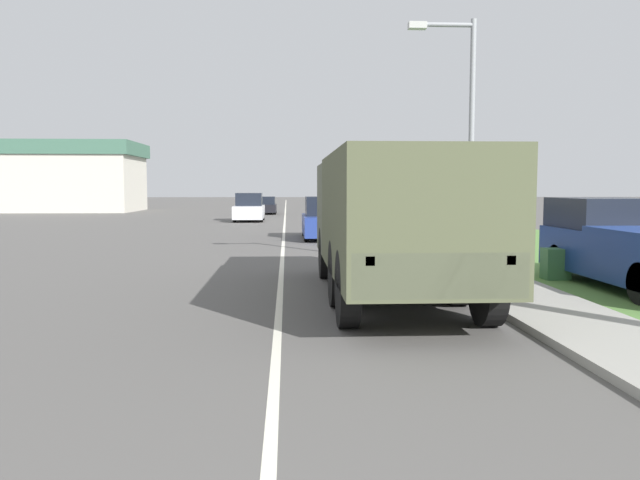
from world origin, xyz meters
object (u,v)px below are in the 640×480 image
at_px(car_third_ahead, 265,206).
at_px(pickup_truck, 633,246).
at_px(car_nearest_ahead, 327,220).
at_px(car_second_ahead, 249,209).
at_px(lamp_post, 463,118).
at_px(military_truck, 392,215).

height_order(car_third_ahead, pickup_truck, pickup_truck).
distance_m(car_nearest_ahead, car_third_ahead, 23.76).
xyz_separation_m(car_second_ahead, lamp_post, (6.70, -23.02, 3.05)).
height_order(car_nearest_ahead, car_second_ahead, car_second_ahead).
distance_m(car_second_ahead, pickup_truck, 27.66).
distance_m(car_third_ahead, pickup_truck, 37.38).
relative_size(car_nearest_ahead, car_third_ahead, 1.11).
bearing_deg(car_second_ahead, car_third_ahead, 86.46).
relative_size(car_nearest_ahead, lamp_post, 0.71).
xyz_separation_m(car_nearest_ahead, car_third_ahead, (-3.30, 23.53, -0.14)).
xyz_separation_m(military_truck, car_second_ahead, (-4.29, 26.92, -0.80)).
bearing_deg(car_nearest_ahead, pickup_truck, -66.44).
relative_size(car_nearest_ahead, car_second_ahead, 1.09).
xyz_separation_m(military_truck, pickup_truck, (5.23, 0.94, -0.68)).
bearing_deg(car_third_ahead, lamp_post, -79.71).
bearing_deg(pickup_truck, car_third_ahead, 103.73).
xyz_separation_m(car_nearest_ahead, car_second_ahead, (-3.94, 13.20, 0.00)).
xyz_separation_m(pickup_truck, lamp_post, (-2.82, 2.95, 2.93)).
relative_size(military_truck, pickup_truck, 1.48).
xyz_separation_m(car_second_ahead, pickup_truck, (9.51, -25.97, 0.12)).
bearing_deg(car_second_ahead, lamp_post, -73.78).
relative_size(military_truck, car_nearest_ahead, 1.77).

